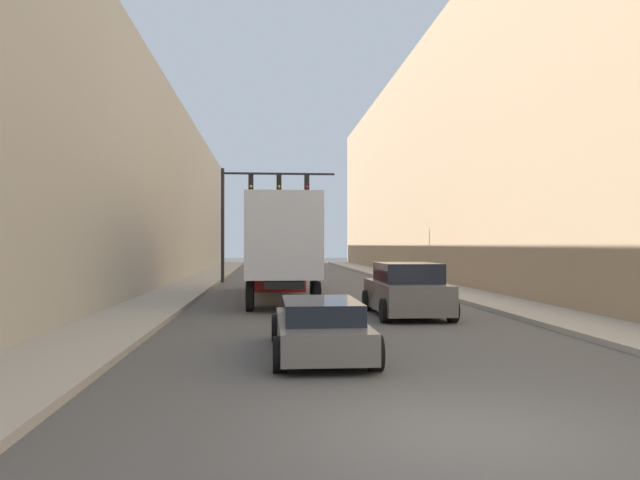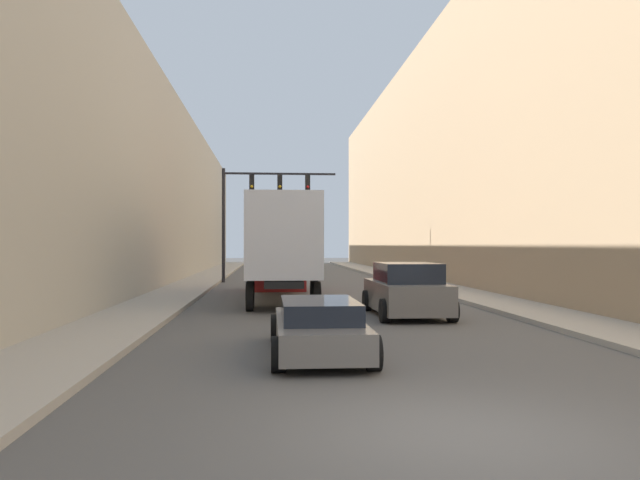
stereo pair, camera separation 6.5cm
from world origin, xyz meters
name	(u,v)px [view 2 (the right image)]	position (x,y,z in m)	size (l,w,h in m)	color
ground_plane	(459,435)	(0.00, 0.00, 0.00)	(200.00, 200.00, 0.00)	#565451
sidewalk_right	(412,281)	(6.38, 30.00, 0.07)	(2.45, 80.00, 0.15)	#B2A899
sidewalk_left	(199,282)	(-6.38, 30.00, 0.07)	(2.45, 80.00, 0.15)	#B2A899
building_right	(480,154)	(10.60, 30.00, 7.81)	(6.00, 80.00, 15.62)	tan
building_left	(126,189)	(-10.60, 30.00, 5.51)	(6.00, 80.00, 11.02)	#BCB29E
semi_truck	(281,244)	(-1.77, 18.89, 2.27)	(2.58, 12.15, 4.03)	silver
sedan_car	(318,327)	(-1.23, 5.54, 0.56)	(1.95, 4.79, 1.14)	slate
suv_car	(406,291)	(2.07, 12.18, 0.80)	(2.24, 4.60, 1.69)	slate
traffic_signal_gantry	(253,201)	(-3.22, 30.53, 4.89)	(6.86, 0.35, 6.86)	black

